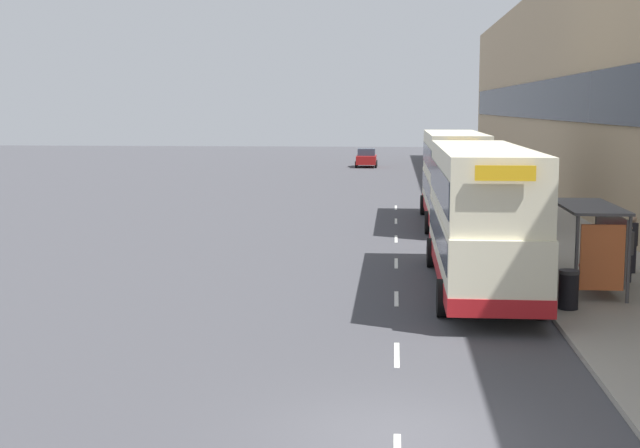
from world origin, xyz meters
TOP-DOWN VIEW (x-y plane):
  - ground_plane at (0.00, 0.00)m, footprint 220.00×220.00m
  - pavement at (6.50, 38.50)m, footprint 5.00×93.00m
  - terrace_facade at (10.49, 38.50)m, footprint 3.10×93.00m
  - lane_mark_1 at (0.00, 4.93)m, footprint 0.12×2.00m
  - lane_mark_2 at (0.00, 10.80)m, footprint 0.12×2.00m
  - lane_mark_3 at (0.00, 16.67)m, footprint 0.12×2.00m
  - lane_mark_4 at (0.00, 22.54)m, footprint 0.12×2.00m
  - lane_mark_5 at (0.00, 28.41)m, footprint 0.12×2.00m
  - lane_mark_6 at (0.00, 34.28)m, footprint 0.12×2.00m
  - bus_shelter at (5.77, 11.80)m, footprint 1.60×4.20m
  - double_decker_bus_near at (2.47, 12.23)m, footprint 2.85×11.44m
  - double_decker_bus_ahead at (2.67, 27.59)m, footprint 2.85×10.93m
  - car_0 at (-2.69, 67.58)m, footprint 1.98×3.81m
  - pedestrian_at_shelter at (7.04, 13.19)m, footprint 0.35×0.35m
  - pedestrian_1 at (7.58, 14.80)m, footprint 0.37×0.37m
  - litter_bin at (4.55, 9.28)m, footprint 0.55×0.55m

SIDE VIEW (x-z plane):
  - ground_plane at x=0.00m, z-range 0.00..0.00m
  - lane_mark_1 at x=0.00m, z-range 0.00..0.01m
  - lane_mark_2 at x=0.00m, z-range 0.00..0.01m
  - lane_mark_3 at x=0.00m, z-range 0.00..0.01m
  - lane_mark_4 at x=0.00m, z-range 0.00..0.01m
  - lane_mark_5 at x=0.00m, z-range 0.00..0.01m
  - lane_mark_6 at x=0.00m, z-range 0.00..0.01m
  - pavement at x=6.50m, z-range 0.00..0.14m
  - litter_bin at x=4.55m, z-range 0.14..1.19m
  - car_0 at x=-2.69m, z-range -0.01..1.69m
  - pedestrian_at_shelter at x=7.04m, z-range 0.16..1.95m
  - pedestrian_1 at x=7.58m, z-range 0.16..2.03m
  - bus_shelter at x=5.77m, z-range 0.64..3.12m
  - double_decker_bus_ahead at x=2.67m, z-range 0.13..4.43m
  - double_decker_bus_near at x=2.47m, z-range 0.14..4.44m
  - terrace_facade at x=10.49m, z-range 0.00..13.17m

